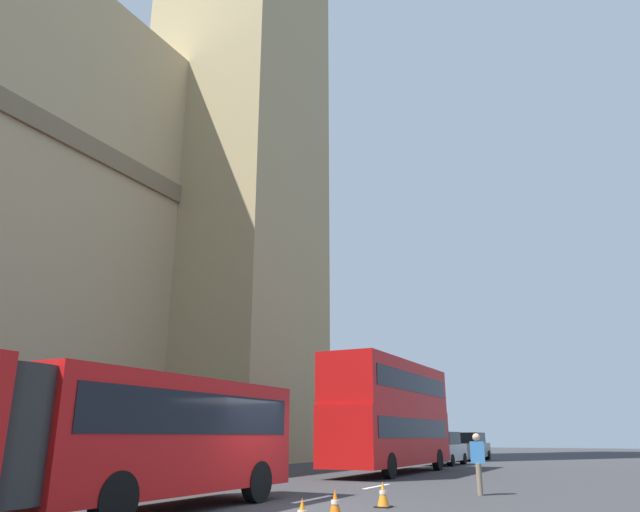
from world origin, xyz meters
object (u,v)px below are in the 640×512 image
Objects in this scene: traffic_cone_middle at (335,505)px; traffic_cone_east at (383,495)px; sedan_trailing at (471,447)px; double_decker_bus at (390,411)px; sedan_lead at (443,449)px; pedestrian_near_cones at (478,461)px.

traffic_cone_middle is 2.44m from traffic_cone_east.
sedan_trailing is at bearing 8.13° from traffic_cone_middle.
sedan_lead is (9.02, 0.15, -1.80)m from double_decker_bus.
double_decker_bus reaches higher than traffic_cone_east.
double_decker_bus is at bearing 34.33° from pedestrian_near_cones.
sedan_lead is at bearing -179.36° from sedan_trailing.
traffic_cone_middle is (-23.89, -4.39, -0.63)m from sedan_lead.
sedan_trailing is 31.64m from traffic_cone_middle.
sedan_lead is 7.59× the size of traffic_cone_east.
traffic_cone_middle and traffic_cone_east have the same top height.
sedan_lead is 7.43m from sedan_trailing.
double_decker_bus reaches higher than sedan_trailing.
traffic_cone_east is at bearing 161.04° from pedestrian_near_cones.
pedestrian_near_cones is (-17.40, -5.88, -0.00)m from sedan_lead.
double_decker_bus is 2.41× the size of sedan_lead.
traffic_cone_east is (2.43, -0.10, 0.00)m from traffic_cone_middle.
double_decker_bus reaches higher than sedan_lead.
traffic_cone_east is at bearing -160.78° from double_decker_bus.
traffic_cone_middle is at bearing 177.72° from traffic_cone_east.
sedan_trailing is 7.59× the size of traffic_cone_middle.
traffic_cone_east is 0.34× the size of pedestrian_near_cones.
pedestrian_near_cones is (6.48, -1.49, 0.63)m from traffic_cone_middle.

